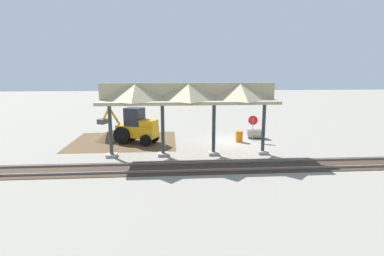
{
  "coord_description": "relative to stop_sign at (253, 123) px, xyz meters",
  "views": [
    {
      "loc": [
        5.12,
        23.37,
        5.75
      ],
      "look_at": [
        3.53,
        2.23,
        1.6
      ],
      "focal_mm": 28.0,
      "sensor_mm": 36.0,
      "label": 1
    }
  ],
  "objects": [
    {
      "name": "ground_plane",
      "position": [
        1.57,
        -0.03,
        -1.51
      ],
      "size": [
        120.0,
        120.0,
        0.0
      ],
      "primitive_type": "plane",
      "color": "gray"
    },
    {
      "name": "dirt_work_zone",
      "position": [
        10.44,
        -0.79,
        -1.5
      ],
      "size": [
        8.34,
        7.0,
        0.01
      ],
      "primitive_type": "cube",
      "color": "brown",
      "rests_on": "ground"
    },
    {
      "name": "platform_canopy",
      "position": [
        5.46,
        3.69,
        2.65
      ],
      "size": [
        11.5,
        3.2,
        4.9
      ],
      "color": "#9E998E",
      "rests_on": "ground"
    },
    {
      "name": "rail_tracks",
      "position": [
        1.57,
        6.39,
        -1.48
      ],
      "size": [
        60.0,
        2.58,
        0.15
      ],
      "color": "slate",
      "rests_on": "ground"
    },
    {
      "name": "stop_sign",
      "position": [
        0.0,
        0.0,
        0.0
      ],
      "size": [
        0.73,
        0.28,
        2.11
      ],
      "color": "gray",
      "rests_on": "ground"
    },
    {
      "name": "backhoe",
      "position": [
        9.4,
        -0.11,
        -0.24
      ],
      "size": [
        5.08,
        3.11,
        2.82
      ],
      "color": "orange",
      "rests_on": "ground"
    },
    {
      "name": "dirt_mound",
      "position": [
        11.61,
        -1.53,
        -1.51
      ],
      "size": [
        6.28,
        6.28,
        1.7
      ],
      "primitive_type": "cone",
      "color": "brown",
      "rests_on": "ground"
    },
    {
      "name": "concrete_pipe",
      "position": [
        -0.54,
        -1.03,
        -1.05
      ],
      "size": [
        1.43,
        1.15,
        0.91
      ],
      "color": "#9E9384",
      "rests_on": "ground"
    },
    {
      "name": "traffic_barrel",
      "position": [
        1.13,
        0.16,
        -1.06
      ],
      "size": [
        0.56,
        0.56,
        0.9
      ],
      "primitive_type": "cylinder",
      "color": "orange",
      "rests_on": "ground"
    }
  ]
}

